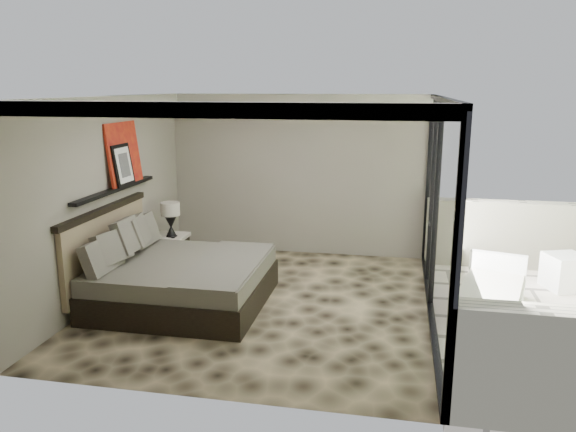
% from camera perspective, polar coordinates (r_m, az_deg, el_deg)
% --- Properties ---
extents(floor, '(5.00, 5.00, 0.00)m').
position_cam_1_polar(floor, '(7.88, -2.41, -8.77)').
color(floor, black).
rests_on(floor, ground).
extents(ceiling, '(4.50, 5.00, 0.02)m').
position_cam_1_polar(ceiling, '(7.32, -2.62, 11.95)').
color(ceiling, silver).
rests_on(ceiling, back_wall).
extents(back_wall, '(4.50, 0.02, 2.80)m').
position_cam_1_polar(back_wall, '(9.87, 0.91, 4.15)').
color(back_wall, gray).
rests_on(back_wall, floor).
extents(left_wall, '(0.02, 5.00, 2.80)m').
position_cam_1_polar(left_wall, '(8.29, -17.74, 1.80)').
color(left_wall, gray).
rests_on(left_wall, floor).
extents(glass_wall, '(0.08, 5.00, 2.80)m').
position_cam_1_polar(glass_wall, '(7.29, 14.94, 0.49)').
color(glass_wall, white).
rests_on(glass_wall, floor).
extents(terrace_slab, '(3.00, 5.00, 0.12)m').
position_cam_1_polar(terrace_slab, '(7.97, 25.30, -10.30)').
color(terrace_slab, beige).
rests_on(terrace_slab, ground).
extents(picture_ledge, '(0.12, 2.20, 0.05)m').
position_cam_1_polar(picture_ledge, '(8.33, -17.10, 2.60)').
color(picture_ledge, black).
rests_on(picture_ledge, left_wall).
extents(bed, '(2.26, 2.19, 1.25)m').
position_cam_1_polar(bed, '(7.90, -11.31, -6.14)').
color(bed, black).
rests_on(bed, floor).
extents(nightstand, '(0.69, 0.69, 0.54)m').
position_cam_1_polar(nightstand, '(9.57, -11.87, -3.35)').
color(nightstand, black).
rests_on(nightstand, floor).
extents(table_lamp, '(0.31, 0.31, 0.57)m').
position_cam_1_polar(table_lamp, '(9.34, -11.85, 0.12)').
color(table_lamp, black).
rests_on(table_lamp, nightstand).
extents(abstract_canvas, '(0.13, 0.90, 0.90)m').
position_cam_1_polar(abstract_canvas, '(8.56, -16.37, 6.13)').
color(abstract_canvas, red).
rests_on(abstract_canvas, picture_ledge).
extents(framed_print, '(0.11, 0.50, 0.60)m').
position_cam_1_polar(framed_print, '(8.42, -16.42, 4.99)').
color(framed_print, black).
rests_on(framed_print, picture_ledge).
extents(ottoman, '(0.66, 0.66, 0.52)m').
position_cam_1_polar(ottoman, '(9.26, 26.32, -5.11)').
color(ottoman, silver).
rests_on(ottoman, terrace_slab).
extents(lounger, '(1.15, 1.70, 0.61)m').
position_cam_1_polar(lounger, '(8.04, 19.88, -7.69)').
color(lounger, silver).
rests_on(lounger, terrace_slab).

